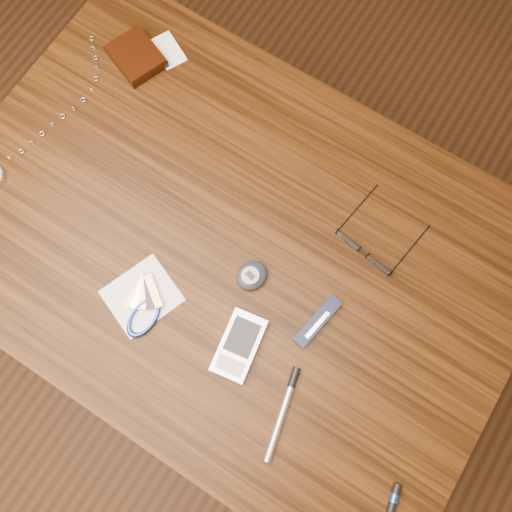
{
  "coord_description": "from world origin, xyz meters",
  "views": [
    {
      "loc": [
        0.16,
        -0.17,
        1.57
      ],
      "look_at": [
        0.05,
        -0.0,
        0.76
      ],
      "focal_mm": 35.0,
      "sensor_mm": 36.0,
      "label": 1
    }
  ],
  "objects_px": {
    "desk": "(233,256)",
    "eyeglasses": "(366,249)",
    "silver_pen": "(285,406)",
    "notepad_keys": "(143,306)",
    "pocket_knife": "(317,322)",
    "pda_phone": "(239,345)",
    "wallet_and_card": "(137,56)",
    "pedometer": "(252,275)"
  },
  "relations": [
    {
      "from": "pda_phone",
      "to": "silver_pen",
      "type": "height_order",
      "value": "pda_phone"
    },
    {
      "from": "pedometer",
      "to": "silver_pen",
      "type": "height_order",
      "value": "pedometer"
    },
    {
      "from": "eyeglasses",
      "to": "pda_phone",
      "type": "relative_size",
      "value": 1.16
    },
    {
      "from": "pedometer",
      "to": "pda_phone",
      "type": "bearing_deg",
      "value": -67.69
    },
    {
      "from": "desk",
      "to": "eyeglasses",
      "type": "distance_m",
      "value": 0.26
    },
    {
      "from": "wallet_and_card",
      "to": "eyeglasses",
      "type": "bearing_deg",
      "value": -10.25
    },
    {
      "from": "wallet_and_card",
      "to": "pocket_knife",
      "type": "xyz_separation_m",
      "value": [
        0.54,
        -0.24,
        -0.0
      ]
    },
    {
      "from": "desk",
      "to": "notepad_keys",
      "type": "height_order",
      "value": "notepad_keys"
    },
    {
      "from": "pocket_knife",
      "to": "pda_phone",
      "type": "bearing_deg",
      "value": -130.9
    },
    {
      "from": "pda_phone",
      "to": "desk",
      "type": "bearing_deg",
      "value": 127.94
    },
    {
      "from": "desk",
      "to": "pedometer",
      "type": "relative_size",
      "value": 15.58
    },
    {
      "from": "pocket_knife",
      "to": "desk",
      "type": "bearing_deg",
      "value": 168.81
    },
    {
      "from": "pocket_knife",
      "to": "notepad_keys",
      "type": "bearing_deg",
      "value": -152.88
    },
    {
      "from": "wallet_and_card",
      "to": "pda_phone",
      "type": "relative_size",
      "value": 1.2
    },
    {
      "from": "desk",
      "to": "pocket_knife",
      "type": "relative_size",
      "value": 9.9
    },
    {
      "from": "eyeglasses",
      "to": "silver_pen",
      "type": "bearing_deg",
      "value": -86.58
    },
    {
      "from": "eyeglasses",
      "to": "notepad_keys",
      "type": "bearing_deg",
      "value": -133.39
    },
    {
      "from": "silver_pen",
      "to": "desk",
      "type": "bearing_deg",
      "value": 140.7
    },
    {
      "from": "pda_phone",
      "to": "notepad_keys",
      "type": "height_order",
      "value": "pda_phone"
    },
    {
      "from": "pda_phone",
      "to": "pedometer",
      "type": "relative_size",
      "value": 1.8
    },
    {
      "from": "eyeglasses",
      "to": "pocket_knife",
      "type": "height_order",
      "value": "eyeglasses"
    },
    {
      "from": "desk",
      "to": "silver_pen",
      "type": "height_order",
      "value": "silver_pen"
    },
    {
      "from": "pedometer",
      "to": "silver_pen",
      "type": "bearing_deg",
      "value": -43.65
    },
    {
      "from": "pda_phone",
      "to": "notepad_keys",
      "type": "relative_size",
      "value": 0.84
    },
    {
      "from": "wallet_and_card",
      "to": "notepad_keys",
      "type": "distance_m",
      "value": 0.47
    },
    {
      "from": "desk",
      "to": "silver_pen",
      "type": "distance_m",
      "value": 0.3
    },
    {
      "from": "pda_phone",
      "to": "silver_pen",
      "type": "relative_size",
      "value": 0.79
    },
    {
      "from": "pedometer",
      "to": "silver_pen",
      "type": "relative_size",
      "value": 0.44
    },
    {
      "from": "desk",
      "to": "eyeglasses",
      "type": "relative_size",
      "value": 7.43
    },
    {
      "from": "desk",
      "to": "pda_phone",
      "type": "height_order",
      "value": "pda_phone"
    },
    {
      "from": "pocket_knife",
      "to": "silver_pen",
      "type": "height_order",
      "value": "pocket_knife"
    },
    {
      "from": "notepad_keys",
      "to": "pedometer",
      "type": "bearing_deg",
      "value": 47.98
    },
    {
      "from": "desk",
      "to": "eyeglasses",
      "type": "xyz_separation_m",
      "value": [
        0.2,
        0.11,
        0.11
      ]
    },
    {
      "from": "pda_phone",
      "to": "wallet_and_card",
      "type": "bearing_deg",
      "value": 142.44
    },
    {
      "from": "desk",
      "to": "eyeglasses",
      "type": "height_order",
      "value": "eyeglasses"
    },
    {
      "from": "notepad_keys",
      "to": "silver_pen",
      "type": "relative_size",
      "value": 0.94
    },
    {
      "from": "eyeglasses",
      "to": "desk",
      "type": "bearing_deg",
      "value": -151.98
    },
    {
      "from": "desk",
      "to": "wallet_and_card",
      "type": "xyz_separation_m",
      "value": [
        -0.34,
        0.21,
        0.11
      ]
    },
    {
      "from": "pedometer",
      "to": "desk",
      "type": "bearing_deg",
      "value": 153.78
    },
    {
      "from": "pedometer",
      "to": "pocket_knife",
      "type": "relative_size",
      "value": 0.64
    },
    {
      "from": "notepad_keys",
      "to": "pocket_knife",
      "type": "height_order",
      "value": "pocket_knife"
    },
    {
      "from": "eyeglasses",
      "to": "pda_phone",
      "type": "height_order",
      "value": "eyeglasses"
    }
  ]
}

